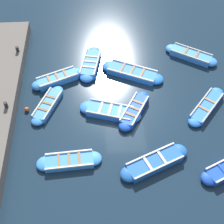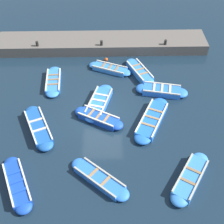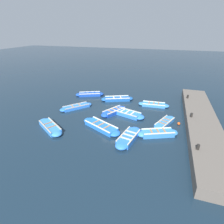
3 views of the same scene
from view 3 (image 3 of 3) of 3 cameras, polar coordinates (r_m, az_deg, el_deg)
name	(u,v)px [view 3 (image 3 of 3)]	position (r m, az deg, el deg)	size (l,w,h in m)	color
ground_plane	(117,115)	(17.03, 1.76, -0.83)	(120.00, 120.00, 0.00)	#162838
boat_stern_in	(50,127)	(15.46, -19.57, -4.62)	(3.40, 2.60, 0.43)	#3884E0
boat_end_of_row	(127,114)	(16.88, 5.04, -0.50)	(3.62, 1.91, 0.42)	blue
boat_outer_left	(165,123)	(15.95, 16.85, -3.36)	(1.91, 3.14, 0.36)	#3884E0
boat_mid_row	(129,137)	(13.32, 5.46, -8.26)	(1.55, 3.40, 0.45)	blue
boat_bow_out	(158,133)	(14.17, 14.67, -6.73)	(3.28, 1.98, 0.46)	#3884E0
boat_far_corner	(76,107)	(18.66, -11.60, 1.63)	(2.83, 3.12, 0.37)	blue
boat_inner_gap	(101,126)	(14.70, -3.59, -4.69)	(4.02, 2.55, 0.42)	blue
boat_outer_right	(154,105)	(19.37, 13.44, 2.34)	(3.29, 1.05, 0.36)	#3884E0
boat_near_quay	(90,94)	(21.96, -7.28, 5.75)	(3.48, 2.10, 0.42)	#1947B7
boat_tucked	(114,112)	(17.19, 0.66, 0.16)	(2.19, 3.08, 0.44)	#1947B7
boat_broadside	(117,99)	(20.32, 1.70, 4.31)	(3.75, 2.25, 0.44)	#1E59AD
quay_wall	(201,122)	(16.68, 27.15, -3.02)	(2.47, 15.59, 0.77)	#605951
bollard_north	(198,147)	(12.28, 26.26, -10.21)	(0.20, 0.20, 0.35)	black
bollard_mid_north	(191,115)	(16.29, 24.52, -0.90)	(0.20, 0.20, 0.35)	black
bollard_mid_south	(188,97)	(20.56, 23.49, 4.64)	(0.20, 0.20, 0.35)	black
buoy_orange_near	(179,124)	(16.25, 20.98, -3.56)	(0.26, 0.26, 0.26)	#E05119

